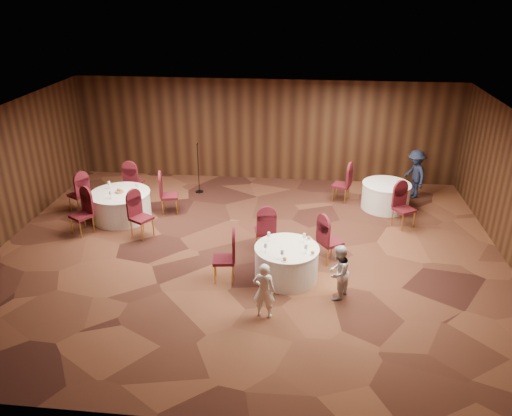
# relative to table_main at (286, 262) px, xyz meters

# --- Properties ---
(ground) EXTENTS (12.00, 12.00, 0.00)m
(ground) POSITION_rel_table_main_xyz_m (-0.98, 0.96, -0.38)
(ground) COLOR black
(ground) RESTS_ON ground
(room_shell) EXTENTS (12.00, 12.00, 12.00)m
(room_shell) POSITION_rel_table_main_xyz_m (-0.98, 0.96, 1.59)
(room_shell) COLOR silver
(room_shell) RESTS_ON ground
(table_main) EXTENTS (1.38, 1.38, 0.74)m
(table_main) POSITION_rel_table_main_xyz_m (0.00, 0.00, 0.00)
(table_main) COLOR silver
(table_main) RESTS_ON ground
(table_left) EXTENTS (1.60, 1.60, 0.74)m
(table_left) POSITION_rel_table_main_xyz_m (-4.60, 2.54, 0.00)
(table_left) COLOR silver
(table_left) RESTS_ON ground
(table_right) EXTENTS (1.34, 1.34, 0.74)m
(table_right) POSITION_rel_table_main_xyz_m (2.60, 3.96, 0.00)
(table_right) COLOR silver
(table_right) RESTS_ON ground
(chairs_main) EXTENTS (2.94, 2.02, 1.00)m
(chairs_main) POSITION_rel_table_main_xyz_m (-0.31, 0.60, 0.12)
(chairs_main) COLOR #380B16
(chairs_main) RESTS_ON ground
(chairs_left) EXTENTS (3.20, 3.01, 1.00)m
(chairs_left) POSITION_rel_table_main_xyz_m (-4.59, 2.59, 0.12)
(chairs_left) COLOR #380B16
(chairs_left) RESTS_ON ground
(chairs_right) EXTENTS (2.23, 2.24, 1.00)m
(chairs_right) POSITION_rel_table_main_xyz_m (2.15, 3.57, 0.12)
(chairs_right) COLOR #380B16
(chairs_right) RESTS_ON ground
(tabletop_main) EXTENTS (1.09, 1.12, 0.22)m
(tabletop_main) POSITION_rel_table_main_xyz_m (0.12, -0.10, 0.47)
(tabletop_main) COLOR silver
(tabletop_main) RESTS_ON table_main
(tabletop_left) EXTENTS (0.86, 0.72, 0.22)m
(tabletop_left) POSITION_rel_table_main_xyz_m (-4.60, 2.55, 0.45)
(tabletop_left) COLOR silver
(tabletop_left) RESTS_ON table_left
(tabletop_right) EXTENTS (0.08, 0.08, 0.22)m
(tabletop_right) POSITION_rel_table_main_xyz_m (2.82, 3.74, 0.52)
(tabletop_right) COLOR silver
(tabletop_right) RESTS_ON table_right
(mic_stand) EXTENTS (0.24, 0.24, 1.54)m
(mic_stand) POSITION_rel_table_main_xyz_m (-2.88, 4.56, 0.07)
(mic_stand) COLOR black
(mic_stand) RESTS_ON ground
(woman_a) EXTENTS (0.44, 0.31, 1.16)m
(woman_a) POSITION_rel_table_main_xyz_m (-0.36, -1.42, 0.20)
(woman_a) COLOR white
(woman_a) RESTS_ON ground
(woman_b) EXTENTS (0.66, 0.71, 1.18)m
(woman_b) POSITION_rel_table_main_xyz_m (1.06, -0.64, 0.21)
(woman_b) COLOR silver
(woman_b) RESTS_ON ground
(man_c) EXTENTS (0.80, 1.06, 1.46)m
(man_c) POSITION_rel_table_main_xyz_m (3.53, 4.84, 0.35)
(man_c) COLOR #161D32
(man_c) RESTS_ON ground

